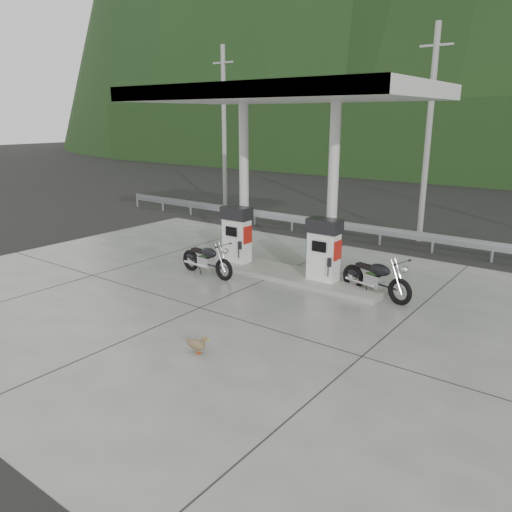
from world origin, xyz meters
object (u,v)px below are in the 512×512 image
Objects in this scene: motorcycle_right at (376,278)px; gas_pump_left at (237,234)px; motorcycle_left at (207,260)px; duck at (197,345)px; gas_pump_right at (324,250)px.

gas_pump_left is at bearing -165.27° from motorcycle_right.
motorcycle_left is (-0.10, -1.35, -0.57)m from gas_pump_left.
gas_pump_left reaches higher than motorcycle_right.
gas_pump_right is at bearing 85.72° from duck.
motorcycle_left is 5.29m from duck.
gas_pump_left is at bearing 90.79° from motorcycle_left.
duck is at bearing -45.03° from motorcycle_left.
gas_pump_right is 0.89× the size of motorcycle_left.
gas_pump_left is 1.47m from motorcycle_left.
gas_pump_right is (3.20, 0.00, 0.00)m from gas_pump_left.
motorcycle_left is at bearing -149.95° from motorcycle_right.
motorcycle_right is (4.83, -0.01, -0.54)m from gas_pump_left.
motorcycle_right is at bearing 68.81° from duck.
motorcycle_left is at bearing 124.70° from duck.
motorcycle_left is (-3.30, -1.35, -0.57)m from gas_pump_right.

